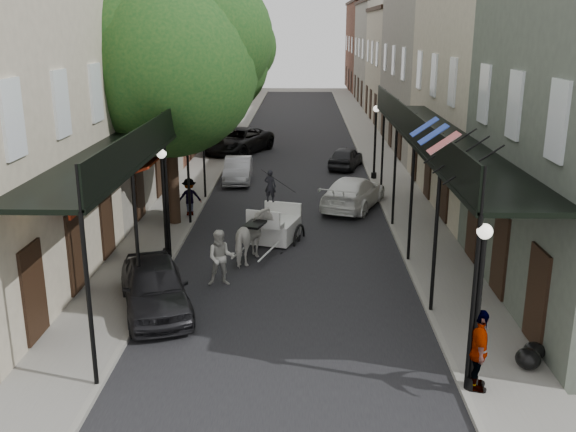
# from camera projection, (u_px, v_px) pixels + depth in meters

# --- Properties ---
(ground) EXTENTS (140.00, 140.00, 0.00)m
(ground) POSITION_uv_depth(u_px,v_px,m) (283.00, 347.00, 15.82)
(ground) COLOR gray
(ground) RESTS_ON ground
(road) EXTENTS (8.00, 90.00, 0.01)m
(road) POSITION_uv_depth(u_px,v_px,m) (295.00, 172.00, 35.00)
(road) COLOR black
(road) RESTS_ON ground
(sidewalk_left) EXTENTS (2.20, 90.00, 0.12)m
(sidewalk_left) POSITION_uv_depth(u_px,v_px,m) (203.00, 170.00, 35.10)
(sidewalk_left) COLOR gray
(sidewalk_left) RESTS_ON ground
(sidewalk_right) EXTENTS (2.20, 90.00, 0.12)m
(sidewalk_right) POSITION_uv_depth(u_px,v_px,m) (386.00, 171.00, 34.87)
(sidewalk_right) COLOR gray
(sidewalk_right) RESTS_ON ground
(building_row_left) EXTENTS (5.00, 80.00, 10.50)m
(building_row_left) POSITION_uv_depth(u_px,v_px,m) (170.00, 63.00, 43.30)
(building_row_left) COLOR #BFB298
(building_row_left) RESTS_ON ground
(building_row_right) EXTENTS (5.00, 80.00, 10.50)m
(building_row_right) POSITION_uv_depth(u_px,v_px,m) (425.00, 63.00, 42.90)
(building_row_right) COLOR gray
(building_row_right) RESTS_ON ground
(gallery_left) EXTENTS (2.20, 18.05, 4.88)m
(gallery_left) POSITION_uv_depth(u_px,v_px,m) (147.00, 137.00, 21.48)
(gallery_left) COLOR black
(gallery_left) RESTS_ON sidewalk_left
(gallery_right) EXTENTS (2.20, 18.05, 4.88)m
(gallery_right) POSITION_uv_depth(u_px,v_px,m) (434.00, 138.00, 21.26)
(gallery_right) COLOR black
(gallery_right) RESTS_ON sidewalk_right
(tree_near) EXTENTS (7.31, 6.80, 9.63)m
(tree_near) POSITION_uv_depth(u_px,v_px,m) (179.00, 58.00, 23.84)
(tree_near) COLOR #382619
(tree_near) RESTS_ON sidewalk_left
(tree_far) EXTENTS (6.45, 6.00, 8.61)m
(tree_far) POSITION_uv_depth(u_px,v_px,m) (223.00, 58.00, 37.45)
(tree_far) COLOR #382619
(tree_far) RESTS_ON sidewalk_left
(lamppost_right_near) EXTENTS (0.32, 0.32, 3.71)m
(lamppost_right_near) POSITION_uv_depth(u_px,v_px,m) (478.00, 306.00, 13.23)
(lamppost_right_near) COLOR black
(lamppost_right_near) RESTS_ON sidewalk_right
(lamppost_left) EXTENTS (0.32, 0.32, 3.71)m
(lamppost_left) POSITION_uv_depth(u_px,v_px,m) (164.00, 202.00, 21.09)
(lamppost_left) COLOR black
(lamppost_left) RESTS_ON sidewalk_left
(lamppost_right_far) EXTENTS (0.32, 0.32, 3.71)m
(lamppost_right_far) POSITION_uv_depth(u_px,v_px,m) (375.00, 141.00, 32.41)
(lamppost_right_far) COLOR black
(lamppost_right_far) RESTS_ON sidewalk_right
(horse) EXTENTS (1.44, 2.18, 1.69)m
(horse) POSITION_uv_depth(u_px,v_px,m) (254.00, 237.00, 21.36)
(horse) COLOR silver
(horse) RESTS_ON ground
(carriage) EXTENTS (2.18, 2.78, 2.83)m
(carriage) POSITION_uv_depth(u_px,v_px,m) (279.00, 210.00, 23.69)
(carriage) COLOR black
(carriage) RESTS_ON ground
(pedestrian_walking) EXTENTS (0.91, 0.75, 1.75)m
(pedestrian_walking) POSITION_uv_depth(u_px,v_px,m) (221.00, 258.00, 19.39)
(pedestrian_walking) COLOR beige
(pedestrian_walking) RESTS_ON ground
(pedestrian_sidewalk_left) EXTENTS (1.11, 0.82, 1.54)m
(pedestrian_sidewalk_left) POSITION_uv_depth(u_px,v_px,m) (189.00, 197.00, 26.29)
(pedestrian_sidewalk_left) COLOR gray
(pedestrian_sidewalk_left) RESTS_ON sidewalk_left
(pedestrian_sidewalk_right) EXTENTS (0.60, 1.12, 1.83)m
(pedestrian_sidewalk_right) POSITION_uv_depth(u_px,v_px,m) (479.00, 350.00, 13.51)
(pedestrian_sidewalk_right) COLOR gray
(pedestrian_sidewalk_right) RESTS_ON sidewalk_right
(car_left_near) EXTENTS (2.98, 4.59, 1.45)m
(car_left_near) POSITION_uv_depth(u_px,v_px,m) (155.00, 286.00, 17.63)
(car_left_near) COLOR black
(car_left_near) RESTS_ON ground
(car_left_mid) EXTENTS (1.45, 3.82, 1.24)m
(car_left_mid) POSITION_uv_depth(u_px,v_px,m) (238.00, 170.00, 32.51)
(car_left_mid) COLOR #A8A8AE
(car_left_mid) RESTS_ON ground
(car_left_far) EXTENTS (4.67, 6.18, 1.56)m
(car_left_far) POSITION_uv_depth(u_px,v_px,m) (238.00, 141.00, 39.87)
(car_left_far) COLOR black
(car_left_far) RESTS_ON ground
(car_right_near) EXTENTS (3.46, 5.07, 1.36)m
(car_right_near) POSITION_uv_depth(u_px,v_px,m) (353.00, 193.00, 27.82)
(car_right_near) COLOR white
(car_right_near) RESTS_ON ground
(car_right_far) EXTENTS (2.37, 3.83, 1.22)m
(car_right_far) POSITION_uv_depth(u_px,v_px,m) (346.00, 157.00, 35.71)
(car_right_far) COLOR black
(car_right_far) RESTS_ON ground
(trash_bags) EXTENTS (0.84, 0.99, 0.49)m
(trash_bags) POSITION_uv_depth(u_px,v_px,m) (531.00, 356.00, 14.69)
(trash_bags) COLOR black
(trash_bags) RESTS_ON sidewalk_right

